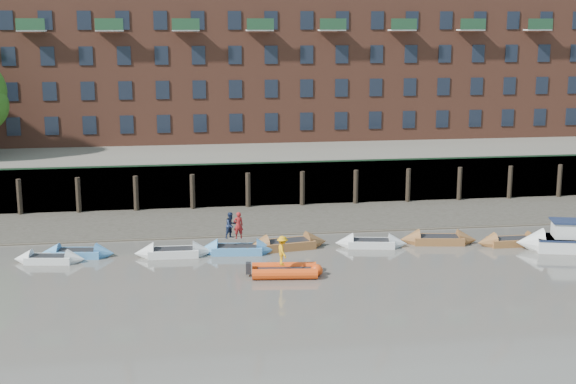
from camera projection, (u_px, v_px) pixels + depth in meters
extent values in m
plane|color=#5C574F|center=(335.00, 311.00, 37.58)|extent=(220.00, 220.00, 0.00)
cube|color=#3D382F|center=(282.00, 219.00, 55.00)|extent=(110.00, 8.00, 0.50)
cube|color=#4C4336|center=(290.00, 232.00, 51.71)|extent=(110.00, 1.60, 0.10)
cube|color=#2D2A26|center=(274.00, 184.00, 58.92)|extent=(110.00, 0.80, 3.20)
cylinder|color=black|center=(20.00, 197.00, 55.82)|extent=(0.36, 0.36, 2.60)
cylinder|color=black|center=(78.00, 196.00, 56.39)|extent=(0.36, 0.36, 2.60)
cylinder|color=black|center=(136.00, 194.00, 56.95)|extent=(0.36, 0.36, 2.60)
cylinder|color=black|center=(193.00, 192.00, 57.51)|extent=(0.36, 0.36, 2.60)
cylinder|color=black|center=(248.00, 191.00, 58.08)|extent=(0.36, 0.36, 2.60)
cylinder|color=black|center=(302.00, 189.00, 58.64)|extent=(0.36, 0.36, 2.60)
cylinder|color=black|center=(356.00, 187.00, 59.20)|extent=(0.36, 0.36, 2.60)
cylinder|color=black|center=(408.00, 186.00, 59.77)|extent=(0.36, 0.36, 2.60)
cylinder|color=black|center=(459.00, 184.00, 60.33)|extent=(0.36, 0.36, 2.60)
cylinder|color=black|center=(510.00, 183.00, 60.89)|extent=(0.36, 0.36, 2.60)
cylinder|color=black|center=(559.00, 181.00, 61.46)|extent=(0.36, 0.36, 2.60)
cube|color=#264C2D|center=(275.00, 163.00, 58.29)|extent=(110.00, 0.06, 0.10)
cube|color=#5E594D|center=(255.00, 154.00, 72.09)|extent=(110.00, 28.00, 3.20)
cube|color=brown|center=(253.00, 68.00, 71.47)|extent=(80.00, 10.00, 12.00)
cube|color=black|center=(14.00, 127.00, 64.67)|extent=(1.10, 0.12, 1.50)
cube|color=black|center=(52.00, 126.00, 65.09)|extent=(1.10, 0.12, 1.50)
cube|color=black|center=(90.00, 125.00, 65.52)|extent=(1.10, 0.12, 1.50)
cube|color=black|center=(127.00, 125.00, 65.94)|extent=(1.10, 0.12, 1.50)
cube|color=black|center=(164.00, 124.00, 66.36)|extent=(1.10, 0.12, 1.50)
cube|color=black|center=(200.00, 123.00, 66.78)|extent=(1.10, 0.12, 1.50)
cube|color=black|center=(236.00, 123.00, 67.21)|extent=(1.10, 0.12, 1.50)
cube|color=black|center=(271.00, 122.00, 67.63)|extent=(1.10, 0.12, 1.50)
cube|color=black|center=(306.00, 121.00, 68.05)|extent=(1.10, 0.12, 1.50)
cube|color=black|center=(341.00, 121.00, 68.48)|extent=(1.10, 0.12, 1.50)
cube|color=black|center=(375.00, 120.00, 68.90)|extent=(1.10, 0.12, 1.50)
cube|color=black|center=(409.00, 119.00, 69.32)|extent=(1.10, 0.12, 1.50)
cube|color=black|center=(442.00, 119.00, 69.74)|extent=(1.10, 0.12, 1.50)
cube|color=black|center=(475.00, 118.00, 70.17)|extent=(1.10, 0.12, 1.50)
cube|color=black|center=(508.00, 118.00, 70.59)|extent=(1.10, 0.12, 1.50)
cube|color=black|center=(540.00, 117.00, 71.01)|extent=(1.10, 0.12, 1.50)
cube|color=black|center=(571.00, 117.00, 71.43)|extent=(1.10, 0.12, 1.50)
cube|color=black|center=(11.00, 92.00, 64.09)|extent=(1.10, 0.12, 1.50)
cube|color=black|center=(50.00, 91.00, 64.51)|extent=(1.10, 0.12, 1.50)
cube|color=black|center=(88.00, 91.00, 64.93)|extent=(1.10, 0.12, 1.50)
cube|color=black|center=(125.00, 90.00, 65.36)|extent=(1.10, 0.12, 1.50)
cube|color=black|center=(163.00, 90.00, 65.78)|extent=(1.10, 0.12, 1.50)
cube|color=black|center=(199.00, 90.00, 66.20)|extent=(1.10, 0.12, 1.50)
cube|color=black|center=(235.00, 89.00, 66.62)|extent=(1.10, 0.12, 1.50)
cube|color=black|center=(271.00, 89.00, 67.05)|extent=(1.10, 0.12, 1.50)
cube|color=black|center=(307.00, 88.00, 67.47)|extent=(1.10, 0.12, 1.50)
cube|color=black|center=(341.00, 88.00, 67.89)|extent=(1.10, 0.12, 1.50)
cube|color=black|center=(376.00, 87.00, 68.31)|extent=(1.10, 0.12, 1.50)
cube|color=black|center=(410.00, 87.00, 68.74)|extent=(1.10, 0.12, 1.50)
cube|color=black|center=(443.00, 87.00, 69.16)|extent=(1.10, 0.12, 1.50)
cube|color=black|center=(477.00, 86.00, 69.58)|extent=(1.10, 0.12, 1.50)
cube|color=black|center=(509.00, 86.00, 70.01)|extent=(1.10, 0.12, 1.50)
cube|color=black|center=(542.00, 85.00, 70.43)|extent=(1.10, 0.12, 1.50)
cube|color=black|center=(574.00, 85.00, 70.85)|extent=(1.10, 0.12, 1.50)
cube|color=black|center=(8.00, 56.00, 63.50)|extent=(1.10, 0.12, 1.50)
cube|color=black|center=(47.00, 56.00, 63.93)|extent=(1.10, 0.12, 1.50)
cube|color=black|center=(86.00, 56.00, 64.35)|extent=(1.10, 0.12, 1.50)
cube|color=black|center=(124.00, 56.00, 64.77)|extent=(1.10, 0.12, 1.50)
cube|color=black|center=(161.00, 55.00, 65.20)|extent=(1.10, 0.12, 1.50)
cube|color=black|center=(198.00, 55.00, 65.62)|extent=(1.10, 0.12, 1.50)
cube|color=black|center=(235.00, 55.00, 66.04)|extent=(1.10, 0.12, 1.50)
cube|color=black|center=(271.00, 55.00, 66.46)|extent=(1.10, 0.12, 1.50)
cube|color=black|center=(307.00, 55.00, 66.89)|extent=(1.10, 0.12, 1.50)
cube|color=black|center=(342.00, 54.00, 67.31)|extent=(1.10, 0.12, 1.50)
cube|color=black|center=(377.00, 54.00, 67.73)|extent=(1.10, 0.12, 1.50)
cube|color=black|center=(411.00, 54.00, 68.15)|extent=(1.10, 0.12, 1.50)
cube|color=black|center=(445.00, 54.00, 68.58)|extent=(1.10, 0.12, 1.50)
cube|color=black|center=(478.00, 54.00, 69.00)|extent=(1.10, 0.12, 1.50)
cube|color=black|center=(511.00, 53.00, 69.42)|extent=(1.10, 0.12, 1.50)
cube|color=black|center=(544.00, 53.00, 69.85)|extent=(1.10, 0.12, 1.50)
cube|color=black|center=(576.00, 53.00, 70.27)|extent=(1.10, 0.12, 1.50)
cube|color=black|center=(6.00, 20.00, 62.92)|extent=(1.10, 0.12, 1.50)
cube|color=black|center=(45.00, 20.00, 63.34)|extent=(1.10, 0.12, 1.50)
cube|color=black|center=(84.00, 20.00, 63.77)|extent=(1.10, 0.12, 1.50)
cube|color=black|center=(122.00, 20.00, 64.19)|extent=(1.10, 0.12, 1.50)
cube|color=black|center=(160.00, 20.00, 64.61)|extent=(1.10, 0.12, 1.50)
cube|color=black|center=(198.00, 20.00, 65.04)|extent=(1.10, 0.12, 1.50)
cube|color=black|center=(235.00, 20.00, 65.46)|extent=(1.10, 0.12, 1.50)
cube|color=black|center=(271.00, 20.00, 65.88)|extent=(1.10, 0.12, 1.50)
cube|color=black|center=(307.00, 20.00, 66.30)|extent=(1.10, 0.12, 1.50)
cube|color=black|center=(342.00, 20.00, 66.73)|extent=(1.10, 0.12, 1.50)
cube|color=black|center=(377.00, 20.00, 67.15)|extent=(1.10, 0.12, 1.50)
cube|color=black|center=(412.00, 20.00, 67.57)|extent=(1.10, 0.12, 1.50)
cube|color=black|center=(446.00, 20.00, 67.99)|extent=(1.10, 0.12, 1.50)
cube|color=black|center=(480.00, 20.00, 68.42)|extent=(1.10, 0.12, 1.50)
cube|color=black|center=(513.00, 20.00, 68.84)|extent=(1.10, 0.12, 1.50)
cube|color=black|center=(546.00, 20.00, 69.26)|extent=(1.10, 0.12, 1.50)
cube|color=silver|center=(49.00, 259.00, 45.09)|extent=(2.72, 1.54, 0.40)
cone|color=silver|center=(76.00, 259.00, 45.08)|extent=(1.17, 1.30, 1.16)
cone|color=silver|center=(23.00, 259.00, 45.10)|extent=(1.17, 1.30, 1.16)
cube|color=black|center=(49.00, 256.00, 45.05)|extent=(2.25, 1.19, 0.06)
cube|color=#4886BD|center=(78.00, 253.00, 46.19)|extent=(2.88, 1.62, 0.43)
cone|color=#4886BD|center=(105.00, 253.00, 46.18)|extent=(1.23, 1.37, 1.23)
cone|color=#4886BD|center=(50.00, 253.00, 46.19)|extent=(1.23, 1.37, 1.23)
cube|color=black|center=(77.00, 250.00, 46.15)|extent=(2.38, 1.25, 0.06)
cube|color=silver|center=(173.00, 252.00, 46.32)|extent=(2.91, 1.37, 0.45)
cone|color=silver|center=(203.00, 251.00, 46.52)|extent=(1.15, 1.33, 1.30)
cone|color=silver|center=(144.00, 253.00, 46.13)|extent=(1.15, 1.33, 1.30)
cube|color=black|center=(173.00, 249.00, 46.28)|extent=(2.43, 1.04, 0.06)
cube|color=#4886BD|center=(237.00, 249.00, 46.89)|extent=(3.06, 1.65, 0.46)
cone|color=#4886BD|center=(266.00, 249.00, 46.95)|extent=(1.28, 1.44, 1.32)
cone|color=#4886BD|center=(208.00, 250.00, 46.84)|extent=(1.28, 1.44, 1.32)
cube|color=black|center=(237.00, 246.00, 46.85)|extent=(2.54, 1.26, 0.06)
cube|color=brown|center=(287.00, 245.00, 47.86)|extent=(3.43, 1.99, 0.50)
cone|color=brown|center=(317.00, 242.00, 48.43)|extent=(1.49, 1.65, 1.46)
cone|color=brown|center=(257.00, 247.00, 47.28)|extent=(1.49, 1.65, 1.46)
cube|color=black|center=(287.00, 241.00, 47.81)|extent=(2.84, 1.54, 0.06)
cube|color=silver|center=(371.00, 243.00, 48.26)|extent=(2.96, 1.73, 0.43)
cone|color=silver|center=(398.00, 243.00, 48.21)|extent=(1.29, 1.43, 1.25)
cone|color=silver|center=(344.00, 243.00, 48.32)|extent=(1.29, 1.43, 1.25)
cube|color=black|center=(371.00, 240.00, 48.22)|extent=(2.45, 1.34, 0.06)
cube|color=brown|center=(438.00, 240.00, 48.97)|extent=(3.18, 1.82, 0.47)
cone|color=brown|center=(467.00, 240.00, 48.94)|extent=(1.37, 1.53, 1.36)
cone|color=brown|center=(410.00, 240.00, 48.99)|extent=(1.37, 1.53, 1.36)
cube|color=black|center=(438.00, 236.00, 48.92)|extent=(2.64, 1.40, 0.06)
cube|color=brown|center=(512.00, 242.00, 48.62)|extent=(2.80, 1.28, 0.44)
cone|color=brown|center=(537.00, 241.00, 48.86)|extent=(1.09, 1.27, 1.26)
cone|color=brown|center=(486.00, 243.00, 48.38)|extent=(1.09, 1.27, 1.26)
cube|color=black|center=(512.00, 238.00, 48.58)|extent=(2.33, 0.96, 0.06)
cylinder|color=#E3420F|center=(284.00, 267.00, 43.32)|extent=(3.50, 0.93, 0.57)
cylinder|color=#E3420F|center=(285.00, 274.00, 42.14)|extent=(3.50, 0.93, 0.57)
sphere|color=#E3420F|center=(317.00, 270.00, 42.80)|extent=(0.66, 0.66, 0.66)
cube|color=black|center=(284.00, 271.00, 42.73)|extent=(2.97, 1.29, 0.20)
cube|color=silver|center=(575.00, 244.00, 47.39)|extent=(4.84, 2.91, 0.83)
cone|color=silver|center=(529.00, 243.00, 47.67)|extent=(1.95, 2.17, 1.84)
cube|color=#19233F|center=(576.00, 238.00, 47.32)|extent=(4.85, 2.95, 0.12)
cube|color=silver|center=(570.00, 229.00, 47.25)|extent=(2.21, 1.82, 0.92)
cube|color=#19233F|center=(571.00, 221.00, 47.14)|extent=(2.53, 2.06, 0.09)
imported|color=maroon|center=(238.00, 225.00, 46.64)|extent=(0.64, 0.47, 1.59)
imported|color=#19233F|center=(231.00, 225.00, 46.70)|extent=(0.96, 0.93, 1.56)
imported|color=orange|center=(283.00, 251.00, 42.47)|extent=(0.69, 1.08, 1.58)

